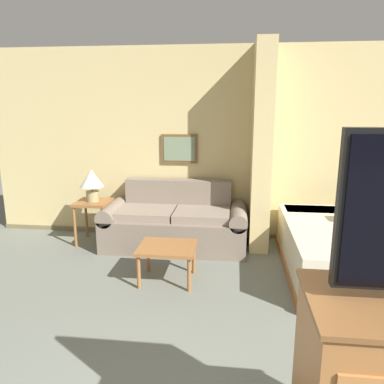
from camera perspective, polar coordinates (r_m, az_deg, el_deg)
wall_back at (r=5.19m, az=3.93°, el=7.11°), size 6.42×0.16×2.60m
wall_partition_pillar at (r=4.83m, az=10.53°, el=6.54°), size 0.24×0.61×2.60m
couch at (r=4.98m, az=-2.54°, el=-4.75°), size 1.87×0.84×0.84m
coffee_table at (r=4.00m, az=-3.79°, el=-8.90°), size 0.60×0.51×0.39m
side_table at (r=5.20m, az=-14.80°, el=-2.43°), size 0.44×0.44×0.58m
table_lamp at (r=5.12m, az=-15.05°, el=1.65°), size 0.31×0.31×0.43m
bed at (r=4.58m, az=23.65°, el=-8.04°), size 1.54×1.94×0.53m
backpack at (r=4.56m, az=26.65°, el=-2.27°), size 0.27×0.25×0.40m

